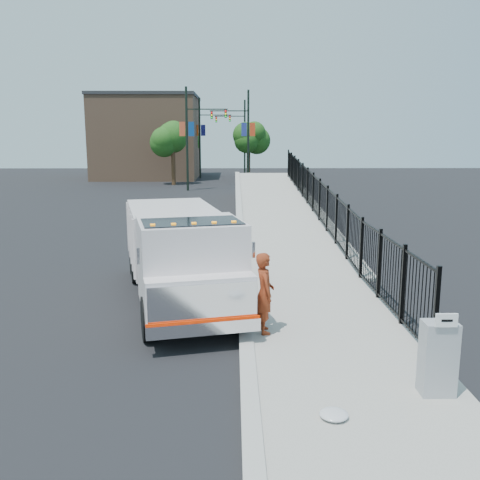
{
  "coord_description": "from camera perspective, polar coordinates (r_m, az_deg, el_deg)",
  "views": [
    {
      "loc": [
        -0.25,
        -11.55,
        4.35
      ],
      "look_at": [
        -0.1,
        2.0,
        1.68
      ],
      "focal_mm": 40.0,
      "sensor_mm": 36.0,
      "label": 1
    }
  ],
  "objects": [
    {
      "name": "light_pole_1",
      "position": [
        45.46,
        0.49,
        11.17
      ],
      "size": [
        3.78,
        0.22,
        8.0
      ],
      "color": "black",
      "rests_on": "ground"
    },
    {
      "name": "curb",
      "position": [
        10.47,
        0.81,
        -12.93
      ],
      "size": [
        0.3,
        12.0,
        0.16
      ],
      "primitive_type": "cube",
      "color": "#ADAAA3",
      "rests_on": "ground"
    },
    {
      "name": "light_pole_0",
      "position": [
        42.63,
        -5.27,
        11.13
      ],
      "size": [
        3.77,
        0.22,
        8.0
      ],
      "color": "black",
      "rests_on": "ground"
    },
    {
      "name": "light_pole_2",
      "position": [
        55.0,
        -3.99,
        11.14
      ],
      "size": [
        3.77,
        0.22,
        8.0
      ],
      "color": "black",
      "rests_on": "ground"
    },
    {
      "name": "truck",
      "position": [
        14.0,
        -6.44,
        -1.01
      ],
      "size": [
        3.97,
        7.7,
        2.52
      ],
      "rotation": [
        0.0,
        0.0,
        0.23
      ],
      "color": "black",
      "rests_on": "ground"
    },
    {
      "name": "ground",
      "position": [
        12.35,
        0.57,
        -9.48
      ],
      "size": [
        120.0,
        120.0,
        0.0
      ],
      "primitive_type": "plane",
      "color": "black",
      "rests_on": "ground"
    },
    {
      "name": "sidewalk",
      "position": [
        10.7,
        11.44,
        -12.73
      ],
      "size": [
        3.55,
        12.0,
        0.12
      ],
      "primitive_type": "cube",
      "color": "#9E998E",
      "rests_on": "ground"
    },
    {
      "name": "iron_fence",
      "position": [
        24.11,
        8.44,
        2.8
      ],
      "size": [
        0.1,
        28.0,
        1.8
      ],
      "primitive_type": "cube",
      "color": "black",
      "rests_on": "ground"
    },
    {
      "name": "utility_cabinet",
      "position": [
        9.57,
        20.37,
        -11.74
      ],
      "size": [
        0.55,
        0.4,
        1.25
      ],
      "primitive_type": "cube",
      "color": "gray",
      "rests_on": "sidewalk"
    },
    {
      "name": "arrow_sign",
      "position": [
        9.12,
        21.17,
        -7.99
      ],
      "size": [
        0.35,
        0.04,
        0.22
      ],
      "primitive_type": "cube",
      "color": "white",
      "rests_on": "utility_cabinet"
    },
    {
      "name": "light_pole_3",
      "position": [
        58.29,
        0.2,
        11.17
      ],
      "size": [
        3.78,
        0.22,
        8.0
      ],
      "color": "black",
      "rests_on": "ground"
    },
    {
      "name": "tree_1",
      "position": [
        51.3,
        0.92,
        10.68
      ],
      "size": [
        2.4,
        2.4,
        5.2
      ],
      "color": "#382314",
      "rests_on": "ground"
    },
    {
      "name": "worker",
      "position": [
        11.58,
        2.62,
        -5.66
      ],
      "size": [
        0.52,
        0.7,
        1.77
      ],
      "primitive_type": "imported",
      "rotation": [
        0.0,
        0.0,
        1.72
      ],
      "color": "maroon",
      "rests_on": "sidewalk"
    },
    {
      "name": "building",
      "position": [
        56.24,
        -9.77,
        10.64
      ],
      "size": [
        10.0,
        10.0,
        8.0
      ],
      "primitive_type": "cube",
      "color": "#8C664C",
      "rests_on": "ground"
    },
    {
      "name": "debris",
      "position": [
        8.66,
        9.99,
        -17.84
      ],
      "size": [
        0.45,
        0.45,
        0.11
      ],
      "primitive_type": "ellipsoid",
      "color": "silver",
      "rests_on": "sidewalk"
    },
    {
      "name": "tree_2",
      "position": [
        58.17,
        -5.72,
        10.71
      ],
      "size": [
        2.74,
        2.74,
        5.37
      ],
      "color": "#382314",
      "rests_on": "ground"
    },
    {
      "name": "ramp",
      "position": [
        28.0,
        4.23,
        2.18
      ],
      "size": [
        3.95,
        24.06,
        3.19
      ],
      "primitive_type": "cube",
      "rotation": [
        0.06,
        0.0,
        0.0
      ],
      "color": "#9E998E",
      "rests_on": "ground"
    },
    {
      "name": "tree_0",
      "position": [
        47.62,
        -7.18,
        10.59
      ],
      "size": [
        2.78,
        2.78,
        5.39
      ],
      "color": "#382314",
      "rests_on": "ground"
    }
  ]
}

